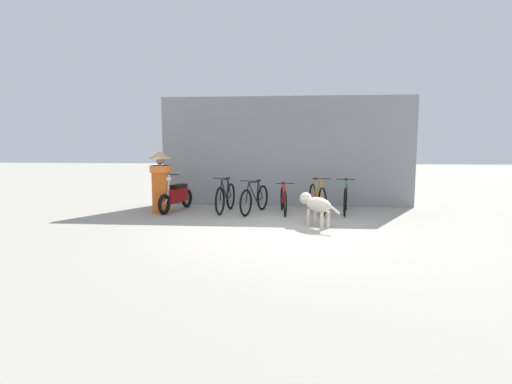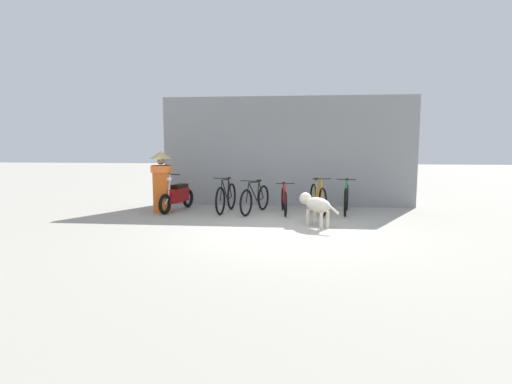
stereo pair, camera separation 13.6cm
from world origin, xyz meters
TOP-DOWN VIEW (x-y plane):
  - ground_plane at (0.00, 0.00)m, footprint 60.00×60.00m
  - shop_wall_back at (0.00, 3.46)m, footprint 7.23×0.20m
  - bicycle_0 at (-1.56, 2.15)m, footprint 0.46×1.67m
  - bicycle_1 at (-0.78, 2.06)m, footprint 0.64×1.67m
  - bicycle_2 at (-0.04, 2.09)m, footprint 0.46×1.60m
  - bicycle_3 at (0.83, 2.19)m, footprint 0.47×1.68m
  - bicycle_4 at (1.56, 2.29)m, footprint 0.46×1.70m
  - motorcycle at (-2.89, 2.19)m, footprint 0.60×1.72m
  - stray_dog at (0.68, 0.52)m, footprint 0.85×1.09m
  - person_in_robes at (-3.21, 1.92)m, footprint 0.61×0.61m

SIDE VIEW (x-z plane):
  - ground_plane at x=0.00m, z-range 0.00..0.00m
  - bicycle_2 at x=-0.04m, z-range -0.07..0.75m
  - bicycle_1 at x=-0.78m, z-range -0.08..0.79m
  - bicycle_4 at x=1.56m, z-range -0.08..0.83m
  - bicycle_0 at x=-1.56m, z-range -0.09..0.84m
  - bicycle_3 at x=0.83m, z-range -0.09..0.85m
  - motorcycle at x=-2.89m, z-range -0.11..0.91m
  - stray_dog at x=0.68m, z-range 0.12..0.82m
  - person_in_robes at x=-3.21m, z-range 0.05..1.65m
  - shop_wall_back at x=0.00m, z-range 0.00..3.12m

